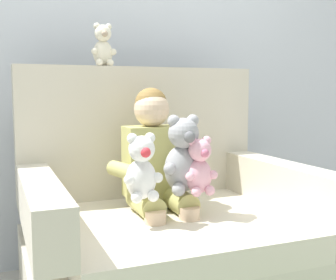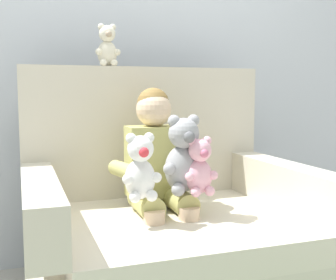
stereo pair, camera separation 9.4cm
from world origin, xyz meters
name	(u,v)px [view 1 (the left image)]	position (x,y,z in m)	size (l,w,h in m)	color
back_wall	(120,46)	(0.00, 0.80, 1.30)	(6.00, 0.10, 2.60)	silver
armchair	(165,236)	(0.00, 0.06, 0.34)	(1.29, 1.01, 1.15)	beige
seated_child	(157,166)	(-0.03, 0.09, 0.67)	(0.45, 0.39, 0.82)	tan
plush_pink	(200,167)	(0.10, -0.10, 0.69)	(0.15, 0.12, 0.26)	#EAA8BC
plush_grey	(183,157)	(0.04, -0.05, 0.73)	(0.21, 0.17, 0.35)	#9E9EA3
plush_white	(142,169)	(-0.17, -0.11, 0.70)	(0.17, 0.14, 0.28)	white
plush_cream_on_backrest	(103,46)	(-0.20, 0.43, 1.25)	(0.13, 0.11, 0.22)	silver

